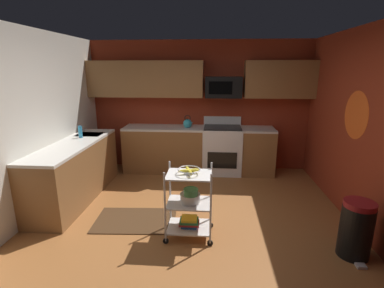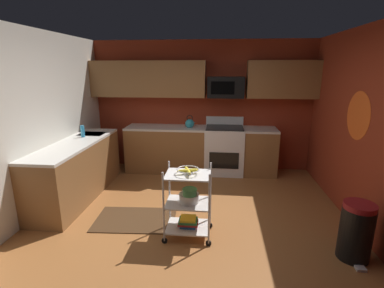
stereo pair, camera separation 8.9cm
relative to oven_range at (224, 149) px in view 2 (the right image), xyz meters
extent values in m
cube|color=#995B2D|center=(-0.48, -2.10, -0.50)|extent=(4.40, 4.80, 0.04)
cube|color=maroon|center=(-0.48, 0.33, 0.82)|extent=(4.52, 0.06, 2.60)
cube|color=silver|center=(-2.71, -2.10, 0.82)|extent=(0.06, 4.80, 2.60)
cube|color=maroon|center=(1.75, -2.10, 0.82)|extent=(0.06, 4.80, 2.60)
cylinder|color=#E5591E|center=(1.72, -1.60, 0.97)|extent=(0.00, 0.65, 0.65)
cube|color=brown|center=(-0.48, 0.00, -0.04)|extent=(2.99, 0.60, 0.88)
cube|color=silver|center=(-0.48, 0.00, 0.42)|extent=(2.99, 0.60, 0.04)
cube|color=brown|center=(-2.38, -1.38, -0.04)|extent=(0.60, 2.15, 0.88)
cube|color=silver|center=(-2.38, -1.38, 0.42)|extent=(0.60, 2.15, 0.04)
cube|color=#B7BABC|center=(-2.38, -0.75, 0.36)|extent=(0.44, 0.36, 0.16)
cube|color=white|center=(0.00, 0.00, -0.02)|extent=(0.76, 0.64, 0.92)
cube|color=black|center=(0.00, -0.33, -0.13)|extent=(0.56, 0.01, 0.32)
cube|color=white|center=(0.00, 0.29, 0.53)|extent=(0.76, 0.06, 0.18)
cube|color=black|center=(0.00, 0.00, 0.45)|extent=(0.72, 0.60, 0.02)
cube|color=brown|center=(-1.54, 0.13, 1.37)|extent=(2.28, 0.33, 0.70)
cube|color=brown|center=(1.06, 0.13, 1.37)|extent=(1.32, 0.33, 0.70)
cube|color=black|center=(0.00, 0.11, 1.22)|extent=(0.70, 0.38, 0.40)
cube|color=black|center=(-0.06, -0.09, 1.22)|extent=(0.44, 0.01, 0.24)
cylinder|color=silver|center=(-0.72, -2.55, 0.00)|extent=(0.02, 0.02, 0.88)
cylinder|color=black|center=(-0.72, -2.55, -0.44)|extent=(0.07, 0.02, 0.07)
cylinder|color=silver|center=(-0.19, -2.55, 0.00)|extent=(0.02, 0.02, 0.88)
cylinder|color=black|center=(-0.19, -2.55, -0.44)|extent=(0.07, 0.02, 0.07)
cylinder|color=silver|center=(-0.72, -2.15, 0.00)|extent=(0.02, 0.02, 0.88)
cylinder|color=black|center=(-0.72, -2.15, -0.44)|extent=(0.07, 0.02, 0.07)
cylinder|color=silver|center=(-0.19, -2.15, 0.00)|extent=(0.02, 0.02, 0.88)
cylinder|color=black|center=(-0.19, -2.15, -0.44)|extent=(0.07, 0.02, 0.07)
cube|color=silver|center=(-0.46, -2.35, -0.36)|extent=(0.54, 0.40, 0.02)
cube|color=silver|center=(-0.46, -2.35, -0.03)|extent=(0.54, 0.40, 0.02)
cube|color=silver|center=(-0.46, -2.35, 0.34)|extent=(0.54, 0.40, 0.02)
torus|color=silver|center=(-0.46, -2.35, 0.41)|extent=(0.27, 0.27, 0.01)
cylinder|color=silver|center=(-0.46, -2.35, 0.36)|extent=(0.12, 0.12, 0.02)
ellipsoid|color=yellow|center=(-0.41, -2.34, 0.40)|extent=(0.17, 0.09, 0.04)
ellipsoid|color=yellow|center=(-0.47, -2.30, 0.40)|extent=(0.09, 0.17, 0.04)
ellipsoid|color=yellow|center=(-0.50, -2.37, 0.40)|extent=(0.17, 0.09, 0.04)
ellipsoid|color=yellow|center=(-0.44, -2.40, 0.40)|extent=(0.09, 0.17, 0.04)
cylinder|color=silver|center=(-0.44, -2.35, 0.04)|extent=(0.24, 0.24, 0.11)
torus|color=silver|center=(-0.44, -2.35, 0.09)|extent=(0.25, 0.25, 0.01)
cylinder|color=#387F4C|center=(-0.43, -2.39, 0.13)|extent=(0.17, 0.17, 0.08)
torus|color=#387F4C|center=(-0.43, -2.39, 0.17)|extent=(0.18, 0.18, 0.01)
cube|color=#1E4C8C|center=(-0.46, -2.35, -0.33)|extent=(0.20, 0.17, 0.03)
cube|color=#B22626|center=(-0.46, -2.35, -0.31)|extent=(0.25, 0.17, 0.03)
cube|color=#26723F|center=(-0.46, -2.35, -0.27)|extent=(0.23, 0.18, 0.04)
cube|color=gold|center=(-0.46, -2.35, -0.24)|extent=(0.20, 0.18, 0.03)
sphere|color=teal|center=(-0.69, 0.00, 0.51)|extent=(0.18, 0.18, 0.18)
sphere|color=black|center=(-0.69, 0.00, 0.60)|extent=(0.03, 0.03, 0.03)
cone|color=teal|center=(-0.61, 0.00, 0.53)|extent=(0.09, 0.04, 0.06)
torus|color=black|center=(-0.69, 0.00, 0.63)|extent=(0.12, 0.01, 0.12)
cylinder|color=#2D8CBF|center=(-2.41, -1.02, 0.54)|extent=(0.06, 0.06, 0.20)
cylinder|color=black|center=(1.42, -2.60, -0.18)|extent=(0.34, 0.34, 0.60)
cylinder|color=maroon|center=(1.42, -2.60, 0.15)|extent=(0.33, 0.33, 0.06)
cube|color=#B2B2B7|center=(1.42, -2.81, -0.46)|extent=(0.10, 0.08, 0.03)
cube|color=#472D19|center=(-1.24, -2.05, -0.47)|extent=(1.14, 0.76, 0.01)
camera|label=1|loc=(-0.17, -5.54, 1.58)|focal=26.66mm
camera|label=2|loc=(-0.08, -5.53, 1.58)|focal=26.66mm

